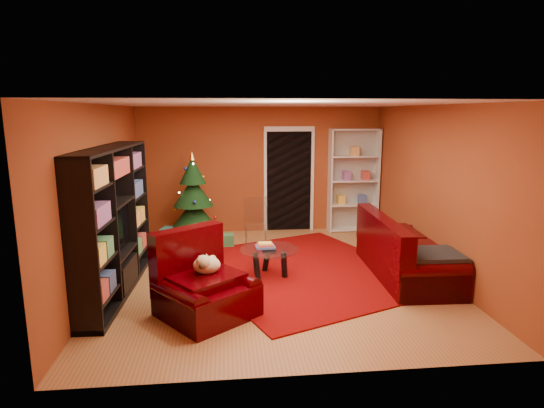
{
  "coord_description": "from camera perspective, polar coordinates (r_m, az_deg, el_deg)",
  "views": [
    {
      "loc": [
        -0.73,
        -6.66,
        2.48
      ],
      "look_at": [
        0.0,
        0.4,
        1.05
      ],
      "focal_mm": 30.0,
      "sensor_mm": 36.0,
      "label": 1
    }
  ],
  "objects": [
    {
      "name": "coffee_table",
      "position": [
        7.0,
        -0.35,
        -7.34
      ],
      "size": [
        0.94,
        0.94,
        0.55
      ],
      "primitive_type": null,
      "rotation": [
        0.0,
        0.0,
        0.06
      ],
      "color": "gray",
      "rests_on": "rug"
    },
    {
      "name": "acrylic_chair",
      "position": [
        8.34,
        -2.06,
        -2.85
      ],
      "size": [
        0.46,
        0.5,
        0.85
      ],
      "primitive_type": null,
      "rotation": [
        0.0,
        0.0,
        -0.05
      ],
      "color": "#66605B",
      "rests_on": "rug"
    },
    {
      "name": "gift_box_teal",
      "position": [
        8.91,
        -12.58,
        -3.96
      ],
      "size": [
        0.39,
        0.39,
        0.33
      ],
      "primitive_type": "cube",
      "rotation": [
        0.0,
        0.0,
        -0.23
      ],
      "color": "teal",
      "rests_on": "floor"
    },
    {
      "name": "christmas_tree",
      "position": [
        8.84,
        -9.83,
        0.67
      ],
      "size": [
        1.32,
        1.32,
        1.77
      ],
      "primitive_type": null,
      "rotation": [
        0.0,
        0.0,
        -0.43
      ],
      "color": "black",
      "rests_on": "floor"
    },
    {
      "name": "wall_back",
      "position": [
        9.53,
        -1.48,
        4.29
      ],
      "size": [
        5.0,
        0.05,
        2.6
      ],
      "primitive_type": "cube",
      "color": "#923E1D",
      "rests_on": "ground"
    },
    {
      "name": "doorway",
      "position": [
        9.59,
        2.13,
        2.82
      ],
      "size": [
        1.06,
        0.6,
        2.16
      ],
      "primitive_type": null,
      "color": "black",
      "rests_on": "floor"
    },
    {
      "name": "floor",
      "position": [
        7.15,
        0.34,
        -9.11
      ],
      "size": [
        5.0,
        5.5,
        0.05
      ],
      "primitive_type": "cube",
      "color": "#9D6336",
      "rests_on": "ground"
    },
    {
      "name": "gift_box_red",
      "position": [
        9.56,
        -7.96,
        -3.13
      ],
      "size": [
        0.23,
        0.23,
        0.2
      ],
      "primitive_type": "cube",
      "rotation": [
        0.0,
        0.0,
        -0.16
      ],
      "color": "maroon",
      "rests_on": "floor"
    },
    {
      "name": "media_unit",
      "position": [
        6.59,
        -19.32,
        -2.11
      ],
      "size": [
        0.52,
        2.67,
        2.03
      ],
      "primitive_type": null,
      "rotation": [
        0.0,
        0.0,
        -0.04
      ],
      "color": "black",
      "rests_on": "floor"
    },
    {
      "name": "wall_right",
      "position": [
        7.51,
        19.89,
        1.66
      ],
      "size": [
        0.05,
        5.5,
        2.6
      ],
      "primitive_type": "cube",
      "color": "#923E1D",
      "rests_on": "ground"
    },
    {
      "name": "sofa",
      "position": [
        7.28,
        16.6,
        -5.07
      ],
      "size": [
        1.08,
        2.25,
        0.95
      ],
      "primitive_type": null,
      "rotation": [
        0.0,
        0.0,
        1.53
      ],
      "color": "black",
      "rests_on": "rug"
    },
    {
      "name": "rug",
      "position": [
        7.36,
        3.93,
        -8.23
      ],
      "size": [
        4.15,
        4.43,
        0.02
      ],
      "primitive_type": "cube",
      "rotation": [
        0.0,
        0.0,
        0.39
      ],
      "color": "#740504",
      "rests_on": "floor"
    },
    {
      "name": "dog",
      "position": [
        5.71,
        -8.18,
        -7.58
      ],
      "size": [
        0.5,
        0.48,
        0.28
      ],
      "primitive_type": null,
      "rotation": [
        0.0,
        0.0,
        0.66
      ],
      "color": "beige",
      "rests_on": "armchair"
    },
    {
      "name": "white_bookshelf",
      "position": [
        9.71,
        10.19,
        2.9
      ],
      "size": [
        1.03,
        0.37,
        2.21
      ],
      "primitive_type": null,
      "rotation": [
        0.0,
        0.0,
        -0.01
      ],
      "color": "white",
      "rests_on": "floor"
    },
    {
      "name": "ceiling",
      "position": [
        6.7,
        0.36,
        12.63
      ],
      "size": [
        5.0,
        5.5,
        0.05
      ],
      "primitive_type": "cube",
      "color": "silver",
      "rests_on": "wall_back"
    },
    {
      "name": "wall_left",
      "position": [
        6.99,
        -20.68,
        0.94
      ],
      "size": [
        0.05,
        5.5,
        2.6
      ],
      "primitive_type": "cube",
      "color": "#923E1D",
      "rests_on": "ground"
    },
    {
      "name": "gift_box_green",
      "position": [
        8.62,
        -5.59,
        -4.56
      ],
      "size": [
        0.24,
        0.24,
        0.24
      ],
      "primitive_type": "cube",
      "rotation": [
        0.0,
        0.0,
        0.01
      ],
      "color": "#2D6D3D",
      "rests_on": "floor"
    },
    {
      "name": "armchair",
      "position": [
        5.71,
        -8.24,
        -9.79
      ],
      "size": [
        1.53,
        1.53,
        0.86
      ],
      "primitive_type": null,
      "rotation": [
        0.0,
        0.0,
        0.66
      ],
      "color": "black",
      "rests_on": "rug"
    }
  ]
}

